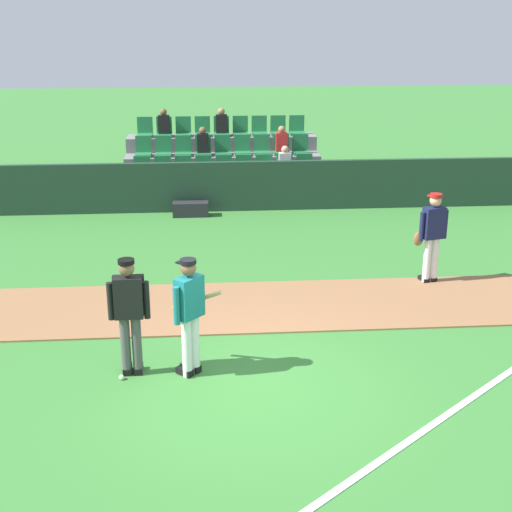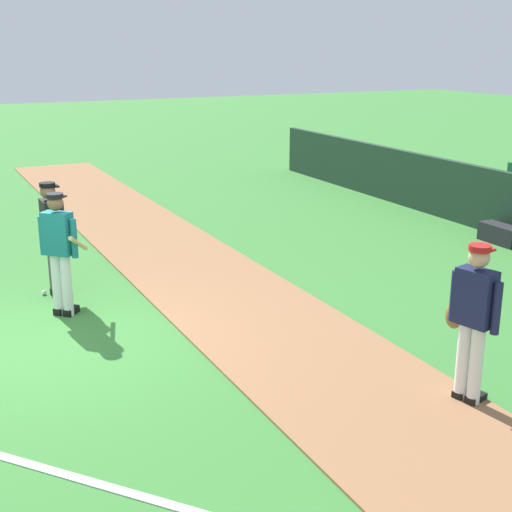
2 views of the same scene
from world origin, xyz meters
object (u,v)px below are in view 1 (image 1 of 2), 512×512
at_px(umpire_home_plate, 129,310).
at_px(equipment_bag, 191,209).
at_px(batter_teal_jersey, 190,312).
at_px(baseball, 122,377).
at_px(runner_navy_jersey, 432,235).

xyz_separation_m(umpire_home_plate, equipment_bag, (0.76, 8.29, -0.82)).
bearing_deg(batter_teal_jersey, baseball, -173.79).
relative_size(baseball, equipment_bag, 0.08).
height_order(batter_teal_jersey, umpire_home_plate, same).
bearing_deg(baseball, runner_navy_jersey, 31.85).
bearing_deg(equipment_bag, baseball, -96.09).
bearing_deg(baseball, equipment_bag, 83.91).
bearing_deg(runner_navy_jersey, baseball, -148.15).
distance_m(umpire_home_plate, equipment_bag, 8.36).
bearing_deg(equipment_bag, batter_teal_jersey, -89.37).
relative_size(umpire_home_plate, equipment_bag, 1.96).
distance_m(runner_navy_jersey, baseball, 6.55).
relative_size(batter_teal_jersey, equipment_bag, 1.96).
bearing_deg(batter_teal_jersey, runner_navy_jersey, 36.29).
height_order(umpire_home_plate, equipment_bag, umpire_home_plate).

